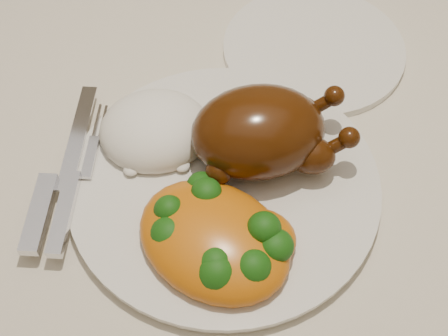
% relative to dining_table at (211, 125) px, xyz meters
% --- Properties ---
extents(floor, '(4.00, 4.00, 0.00)m').
position_rel_dining_table_xyz_m(floor, '(0.00, 0.00, -0.67)').
color(floor, '#512D1B').
rests_on(floor, ground).
extents(dining_table, '(1.60, 0.90, 0.76)m').
position_rel_dining_table_xyz_m(dining_table, '(0.00, 0.00, 0.00)').
color(dining_table, brown).
rests_on(dining_table, floor).
extents(tablecloth, '(1.73, 1.03, 0.18)m').
position_rel_dining_table_xyz_m(tablecloth, '(0.00, 0.00, 0.07)').
color(tablecloth, beige).
rests_on(tablecloth, dining_table).
extents(dinner_plate, '(0.34, 0.34, 0.01)m').
position_rel_dining_table_xyz_m(dinner_plate, '(0.05, -0.15, 0.11)').
color(dinner_plate, silver).
rests_on(dinner_plate, tablecloth).
extents(side_plate, '(0.22, 0.22, 0.01)m').
position_rel_dining_table_xyz_m(side_plate, '(0.11, 0.05, 0.11)').
color(side_plate, silver).
rests_on(side_plate, tablecloth).
extents(roast_chicken, '(0.17, 0.14, 0.08)m').
position_rel_dining_table_xyz_m(roast_chicken, '(0.08, -0.12, 0.15)').
color(roast_chicken, '#401C06').
rests_on(roast_chicken, dinner_plate).
extents(rice_mound, '(0.13, 0.13, 0.06)m').
position_rel_dining_table_xyz_m(rice_mound, '(-0.02, -0.12, 0.13)').
color(rice_mound, white).
rests_on(rice_mound, dinner_plate).
extents(mac_and_cheese, '(0.17, 0.16, 0.06)m').
position_rel_dining_table_xyz_m(mac_and_cheese, '(0.07, -0.22, 0.13)').
color(mac_and_cheese, orange).
rests_on(mac_and_cheese, dinner_plate).
extents(cutlery, '(0.06, 0.20, 0.01)m').
position_rel_dining_table_xyz_m(cutlery, '(-0.09, -0.20, 0.12)').
color(cutlery, silver).
rests_on(cutlery, dinner_plate).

